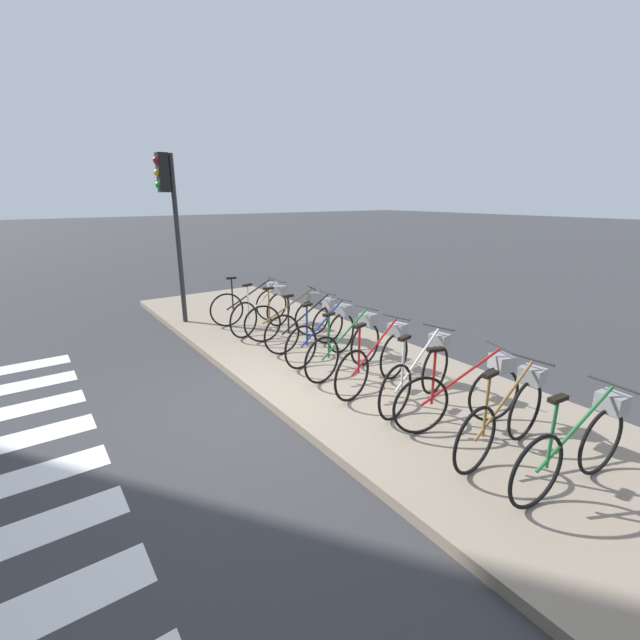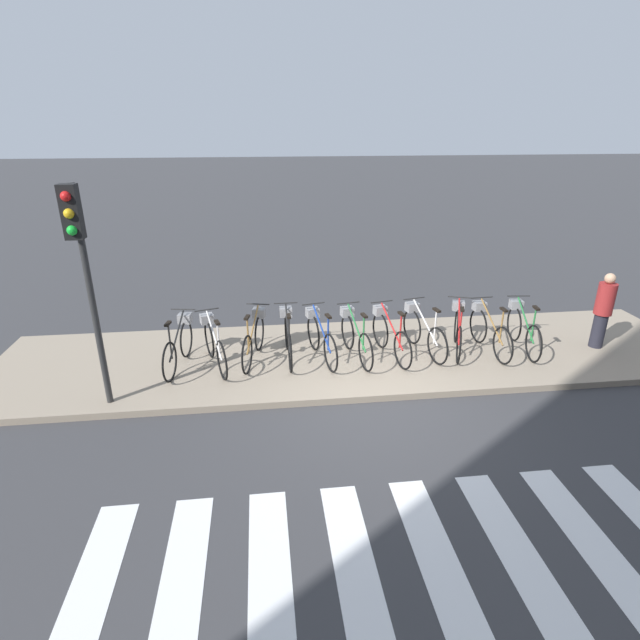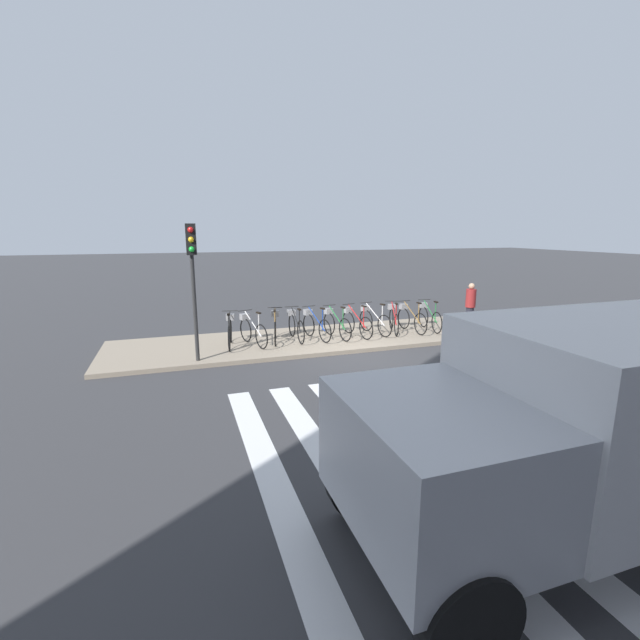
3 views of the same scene
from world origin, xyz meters
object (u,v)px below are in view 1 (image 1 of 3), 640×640
at_px(parked_bicycle_2, 292,316).
at_px(parked_bicycle_7, 421,371).
at_px(parked_bicycle_1, 265,309).
at_px(parked_bicycle_5, 349,344).
at_px(parked_bicycle_9, 507,414).
at_px(parked_bicycle_0, 253,303).
at_px(parked_bicycle_4, 326,333).
at_px(parked_bicycle_3, 310,324).
at_px(parked_bicycle_10, 578,444).
at_px(parked_bicycle_8, 466,391).
at_px(traffic_light, 169,204).
at_px(parked_bicycle_6, 378,357).

xyz_separation_m(parked_bicycle_2, parked_bicycle_7, (3.28, -0.04, 0.00)).
bearing_deg(parked_bicycle_7, parked_bicycle_1, -177.96).
distance_m(parked_bicycle_5, parked_bicycle_9, 2.68).
distance_m(parked_bicycle_0, parked_bicycle_4, 2.62).
bearing_deg(parked_bicycle_3, parked_bicycle_10, -1.72).
height_order(parked_bicycle_5, parked_bicycle_8, same).
xyz_separation_m(parked_bicycle_2, parked_bicycle_9, (4.58, -0.16, 0.00)).
bearing_deg(parked_bicycle_9, parked_bicycle_3, 177.90).
relative_size(parked_bicycle_7, traffic_light, 0.48).
bearing_deg(parked_bicycle_4, parked_bicycle_9, -0.91).
bearing_deg(parked_bicycle_0, parked_bicycle_3, 3.14).
bearing_deg(parked_bicycle_6, traffic_light, -165.59).
height_order(parked_bicycle_7, parked_bicycle_9, same).
bearing_deg(parked_bicycle_8, parked_bicycle_0, -179.39).
relative_size(parked_bicycle_8, parked_bicycle_9, 0.95).
relative_size(parked_bicycle_4, parked_bicycle_5, 0.99).
distance_m(parked_bicycle_6, parked_bicycle_7, 0.70).
relative_size(parked_bicycle_3, parked_bicycle_8, 1.05).
height_order(parked_bicycle_4, traffic_light, traffic_light).
height_order(parked_bicycle_3, parked_bicycle_7, same).
bearing_deg(traffic_light, parked_bicycle_10, 9.42).
relative_size(parked_bicycle_3, parked_bicycle_9, 1.00).
xyz_separation_m(parked_bicycle_0, parked_bicycle_9, (5.96, -0.03, 0.00)).
distance_m(parked_bicycle_1, parked_bicycle_2, 0.77).
height_order(parked_bicycle_0, parked_bicycle_9, same).
bearing_deg(parked_bicycle_7, traffic_light, -166.23).
bearing_deg(parked_bicycle_9, parked_bicycle_1, -179.72).
bearing_deg(parked_bicycle_3, parked_bicycle_7, -0.61).
bearing_deg(parked_bicycle_3, parked_bicycle_0, -176.86).
bearing_deg(parked_bicycle_6, parked_bicycle_0, 179.59).
height_order(parked_bicycle_1, parked_bicycle_9, same).
height_order(parked_bicycle_1, parked_bicycle_7, same).
distance_m(parked_bicycle_1, parked_bicycle_3, 1.39).
height_order(parked_bicycle_0, parked_bicycle_4, same).
height_order(parked_bicycle_0, parked_bicycle_10, same).
relative_size(parked_bicycle_3, parked_bicycle_4, 1.02).
distance_m(parked_bicycle_4, parked_bicycle_6, 1.34).
bearing_deg(parked_bicycle_1, parked_bicycle_8, 1.43).
bearing_deg(parked_bicycle_1, parked_bicycle_2, 14.09).
bearing_deg(parked_bicycle_8, parked_bicycle_7, 178.02).
xyz_separation_m(parked_bicycle_2, parked_bicycle_5, (1.91, -0.15, 0.00)).
relative_size(parked_bicycle_2, parked_bicycle_3, 0.98).
bearing_deg(parked_bicycle_4, parked_bicycle_8, 0.82).
bearing_deg(parked_bicycle_5, parked_bicycle_8, 2.21).
distance_m(parked_bicycle_7, parked_bicycle_9, 1.31).
bearing_deg(parked_bicycle_6, parked_bicycle_9, -0.18).
xyz_separation_m(parked_bicycle_1, parked_bicycle_6, (3.33, 0.03, 0.00)).
distance_m(parked_bicycle_1, parked_bicycle_7, 4.02).
xyz_separation_m(parked_bicycle_4, parked_bicycle_5, (0.66, -0.04, 0.00)).
distance_m(parked_bicycle_9, parked_bicycle_10, 0.71).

